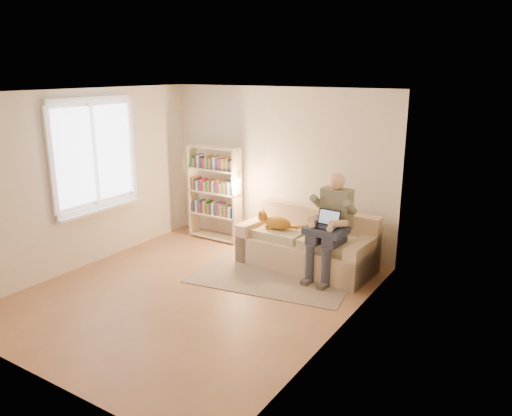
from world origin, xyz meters
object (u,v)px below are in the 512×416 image
Objects in this scene: person at (331,221)px; laptop at (328,223)px; sofa at (307,247)px; bookshelf at (215,189)px; cat at (276,222)px.

person is 0.14m from laptop.
sofa is 1.23× the size of bookshelf.
person is 2.38m from bookshelf.
cat is 1.48m from bookshelf.
bookshelf is at bearing 168.59° from cat.
bookshelf is (-2.34, 0.43, 0.07)m from person.
laptop is at bearing -9.91° from cat.
sofa is 0.77m from laptop.
laptop is 2.42m from bookshelf.
person is 4.44× the size of laptop.
laptop is at bearing -31.83° from sofa.
bookshelf is at bearing 175.13° from sofa.
bookshelf reaches higher than sofa.
sofa is 1.36× the size of person.
cat is at bearing -14.10° from bookshelf.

